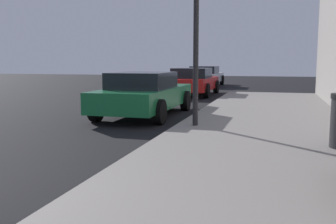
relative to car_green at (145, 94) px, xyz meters
The scene contains 3 objects.
car_green is the anchor object (origin of this frame).
car_red 7.21m from the car_green, 90.98° to the left, with size 2.01×4.28×1.27m.
car_white 14.25m from the car_green, 93.25° to the left, with size 2.00×4.53×1.27m.
Camera 1 is at (4.19, -2.52, 1.58)m, focal length 41.42 mm.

